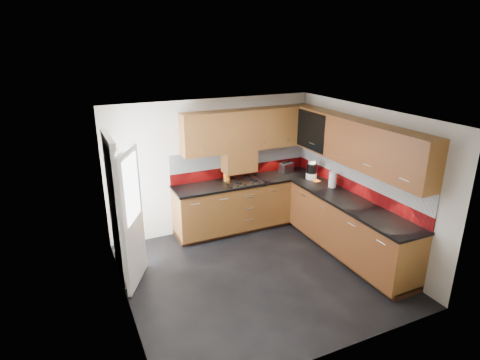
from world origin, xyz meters
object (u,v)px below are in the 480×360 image
toaster (286,167)px  food_processor (312,171)px  gas_hob (243,181)px  utensil_pot (227,176)px

toaster → food_processor: bearing=-67.7°
gas_hob → utensil_pot: size_ratio=1.45×
gas_hob → food_processor: food_processor is taller
utensil_pot → food_processor: size_ratio=1.25×
utensil_pot → toaster: utensil_pot is taller
utensil_pot → food_processor: 1.55m
utensil_pot → toaster: 1.24m
food_processor → gas_hob: bearing=162.0°
toaster → utensil_pot: bearing=-179.9°
gas_hob → toaster: bearing=8.0°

